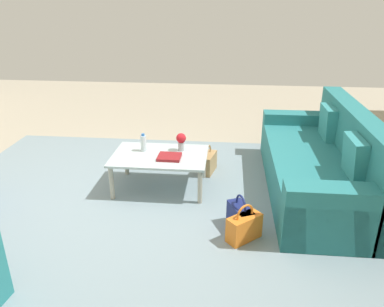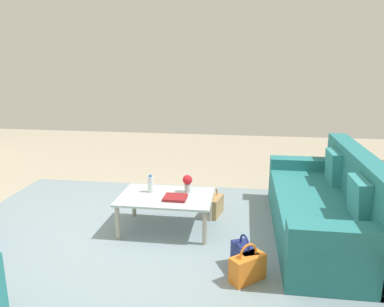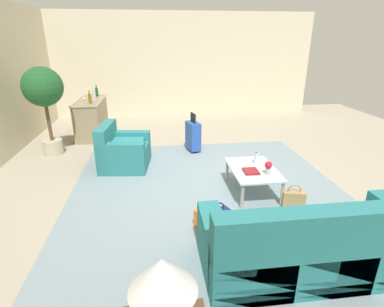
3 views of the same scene
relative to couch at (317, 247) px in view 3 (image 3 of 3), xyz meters
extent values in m
plane|color=#A89E89|center=(2.20, 0.60, -0.31)|extent=(12.00, 12.00, 0.00)
cube|color=beige|center=(7.26, 0.60, 1.24)|extent=(0.12, 8.00, 3.10)
cube|color=gray|center=(1.60, 0.80, -0.30)|extent=(5.20, 4.40, 0.01)
cube|color=teal|center=(0.10, 0.00, -0.08)|extent=(0.97, 2.34, 0.45)
cube|color=teal|center=(-0.27, 0.00, 0.16)|extent=(0.22, 2.34, 0.93)
cube|color=teal|center=(0.10, 1.05, -0.01)|extent=(0.97, 0.24, 0.59)
cube|color=teal|center=(-0.11, 0.53, 0.32)|extent=(0.15, 0.40, 0.41)
cube|color=teal|center=(-0.11, -0.53, 0.32)|extent=(0.14, 0.40, 0.41)
cube|color=teal|center=(3.10, 2.20, -0.09)|extent=(1.02, 0.97, 0.44)
cube|color=teal|center=(3.14, 2.53, 0.11)|extent=(0.94, 0.31, 0.83)
cube|color=teal|center=(3.46, 2.16, -0.01)|extent=(0.30, 0.88, 0.60)
cube|color=teal|center=(2.74, 2.24, -0.01)|extent=(0.30, 0.88, 0.60)
cube|color=teal|center=(3.10, 2.15, 0.17)|extent=(0.75, 0.68, 0.08)
cube|color=silver|center=(1.80, 0.10, 0.09)|extent=(1.04, 0.70, 0.02)
cylinder|color=#ADA899|center=(1.33, 0.40, -0.12)|extent=(0.05, 0.05, 0.38)
cylinder|color=#ADA899|center=(2.27, 0.40, -0.12)|extent=(0.05, 0.05, 0.38)
cylinder|color=#ADA899|center=(1.33, -0.20, -0.12)|extent=(0.05, 0.05, 0.38)
cylinder|color=#ADA899|center=(2.27, -0.20, -0.12)|extent=(0.05, 0.05, 0.38)
cylinder|color=silver|center=(2.00, 0.00, 0.19)|extent=(0.06, 0.06, 0.18)
cylinder|color=#2D6BBC|center=(2.00, 0.00, 0.29)|extent=(0.04, 0.04, 0.02)
cube|color=maroon|center=(1.68, 0.18, 0.11)|extent=(0.25, 0.23, 0.03)
cylinder|color=#B2B7BC|center=(1.58, -0.05, 0.15)|extent=(0.07, 0.07, 0.10)
sphere|color=red|center=(1.58, -0.05, 0.25)|extent=(0.11, 0.11, 0.11)
cone|color=white|center=(-1.00, 1.60, 0.74)|extent=(0.41, 0.41, 0.23)
cube|color=#937F60|center=(5.30, 3.20, 0.15)|extent=(1.54, 0.57, 0.91)
cube|color=#ADA899|center=(5.30, 3.20, 0.59)|extent=(1.58, 0.61, 0.03)
cylinder|color=silver|center=(4.77, 3.20, 0.61)|extent=(0.07, 0.07, 0.01)
cylinder|color=silver|center=(4.77, 3.20, 0.65)|extent=(0.01, 0.01, 0.08)
sphere|color=silver|center=(4.77, 3.20, 0.72)|extent=(0.08, 0.08, 0.08)
cylinder|color=silver|center=(5.84, 3.20, 0.61)|extent=(0.07, 0.07, 0.01)
cylinder|color=silver|center=(5.84, 3.20, 0.65)|extent=(0.01, 0.01, 0.08)
sphere|color=silver|center=(5.84, 3.20, 0.72)|extent=(0.08, 0.08, 0.08)
cylinder|color=brown|center=(4.82, 3.09, 0.71)|extent=(0.07, 0.07, 0.22)
cylinder|color=brown|center=(4.82, 3.09, 0.86)|extent=(0.03, 0.03, 0.08)
cylinder|color=silver|center=(5.31, 3.09, 0.71)|extent=(0.07, 0.07, 0.22)
cylinder|color=silver|center=(5.31, 3.09, 0.86)|extent=(0.03, 0.03, 0.08)
cylinder|color=#194C23|center=(5.75, 3.09, 0.71)|extent=(0.07, 0.07, 0.22)
cylinder|color=#194C23|center=(5.75, 3.09, 0.86)|extent=(0.03, 0.03, 0.08)
cube|color=#2851AD|center=(3.80, 0.80, 0.04)|extent=(0.44, 0.32, 0.60)
cube|color=black|center=(3.80, 0.80, 0.44)|extent=(0.24, 0.08, 0.20)
cylinder|color=black|center=(3.67, 0.76, -0.28)|extent=(0.03, 0.05, 0.05)
cylinder|color=black|center=(3.94, 0.84, -0.28)|extent=(0.03, 0.05, 0.05)
cube|color=navy|center=(0.92, 0.84, -0.19)|extent=(0.26, 0.35, 0.24)
torus|color=navy|center=(0.92, 0.84, -0.05)|extent=(0.10, 0.19, 0.20)
cube|color=tan|center=(1.29, -0.36, -0.19)|extent=(0.21, 0.34, 0.24)
torus|color=tan|center=(1.29, -0.36, -0.05)|extent=(0.06, 0.20, 0.20)
cube|color=orange|center=(0.89, 1.00, -0.19)|extent=(0.33, 0.32, 0.24)
torus|color=orange|center=(0.89, 1.00, -0.05)|extent=(0.16, 0.14, 0.20)
cylinder|color=#BCB299|center=(4.00, 3.80, -0.15)|extent=(0.40, 0.40, 0.31)
cylinder|color=brown|center=(4.00, 3.80, 0.41)|extent=(0.07, 0.07, 0.82)
sphere|color=#1E5628|center=(4.00, 3.80, 1.12)|extent=(0.79, 0.79, 0.79)
camera|label=1|loc=(1.08, 3.83, 1.71)|focal=35.00mm
camera|label=2|loc=(0.97, 3.95, 1.59)|focal=35.00mm
camera|label=3|loc=(-2.36, 1.60, 2.01)|focal=28.00mm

